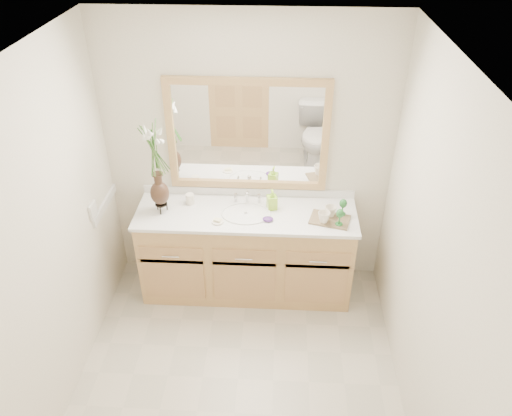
# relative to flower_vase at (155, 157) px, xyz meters

# --- Properties ---
(floor) EXTENTS (2.60, 2.60, 0.00)m
(floor) POSITION_rel_flower_vase_xyz_m (0.70, -1.00, -1.34)
(floor) COLOR #B9B19D
(floor) RESTS_ON ground
(ceiling) EXTENTS (2.40, 2.60, 0.02)m
(ceiling) POSITION_rel_flower_vase_xyz_m (0.70, -1.00, 1.06)
(ceiling) COLOR white
(ceiling) RESTS_ON wall_back
(wall_back) EXTENTS (2.40, 0.02, 2.40)m
(wall_back) POSITION_rel_flower_vase_xyz_m (0.70, 0.30, -0.14)
(wall_back) COLOR beige
(wall_back) RESTS_ON floor
(wall_left) EXTENTS (0.02, 2.60, 2.40)m
(wall_left) POSITION_rel_flower_vase_xyz_m (-0.50, -1.00, -0.14)
(wall_left) COLOR beige
(wall_left) RESTS_ON floor
(wall_right) EXTENTS (0.02, 2.60, 2.40)m
(wall_right) POSITION_rel_flower_vase_xyz_m (1.90, -1.00, -0.14)
(wall_right) COLOR beige
(wall_right) RESTS_ON floor
(vanity) EXTENTS (1.80, 0.55, 0.80)m
(vanity) POSITION_rel_flower_vase_xyz_m (0.70, 0.02, -0.94)
(vanity) COLOR tan
(vanity) RESTS_ON floor
(counter) EXTENTS (1.84, 0.57, 0.03)m
(counter) POSITION_rel_flower_vase_xyz_m (0.70, 0.02, -0.52)
(counter) COLOR white
(counter) RESTS_ON vanity
(sink) EXTENTS (0.38, 0.34, 0.23)m
(sink) POSITION_rel_flower_vase_xyz_m (0.70, -0.00, -0.56)
(sink) COLOR white
(sink) RESTS_ON counter
(mirror) EXTENTS (1.32, 0.04, 0.97)m
(mirror) POSITION_rel_flower_vase_xyz_m (0.70, 0.28, 0.07)
(mirror) COLOR white
(mirror) RESTS_ON wall_back
(switch_plate) EXTENTS (0.02, 0.12, 0.12)m
(switch_plate) POSITION_rel_flower_vase_xyz_m (-0.48, -0.23, -0.36)
(switch_plate) COLOR white
(switch_plate) RESTS_ON wall_left
(flower_vase) EXTENTS (0.18, 0.18, 0.75)m
(flower_vase) POSITION_rel_flower_vase_xyz_m (0.00, 0.00, 0.00)
(flower_vase) COLOR black
(flower_vase) RESTS_ON counter
(tumbler) EXTENTS (0.07, 0.07, 0.09)m
(tumbler) POSITION_rel_flower_vase_xyz_m (0.22, 0.13, -0.46)
(tumbler) COLOR white
(tumbler) RESTS_ON counter
(soap_dish) EXTENTS (0.10, 0.10, 0.03)m
(soap_dish) POSITION_rel_flower_vase_xyz_m (0.48, -0.14, -0.50)
(soap_dish) COLOR white
(soap_dish) RESTS_ON counter
(soap_bottle) EXTENTS (0.09, 0.09, 0.16)m
(soap_bottle) POSITION_rel_flower_vase_xyz_m (0.91, 0.09, -0.43)
(soap_bottle) COLOR #9DDA33
(soap_bottle) RESTS_ON counter
(purple_dish) EXTENTS (0.09, 0.08, 0.03)m
(purple_dish) POSITION_rel_flower_vase_xyz_m (0.89, -0.09, -0.49)
(purple_dish) COLOR #4B2571
(purple_dish) RESTS_ON counter
(tray) EXTENTS (0.36, 0.28, 0.02)m
(tray) POSITION_rel_flower_vase_xyz_m (1.39, -0.06, -0.50)
(tray) COLOR brown
(tray) RESTS_ON counter
(mug_left) EXTENTS (0.10, 0.10, 0.10)m
(mug_left) POSITION_rel_flower_vase_xyz_m (1.34, -0.10, -0.44)
(mug_left) COLOR white
(mug_left) RESTS_ON tray
(mug_right) EXTENTS (0.13, 0.13, 0.10)m
(mug_right) POSITION_rel_flower_vase_xyz_m (1.39, -0.02, -0.44)
(mug_right) COLOR white
(mug_right) RESTS_ON tray
(goblet_front) EXTENTS (0.06, 0.06, 0.14)m
(goblet_front) POSITION_rel_flower_vase_xyz_m (1.46, -0.13, -0.40)
(goblet_front) COLOR #256F2E
(goblet_front) RESTS_ON tray
(goblet_back) EXTENTS (0.06, 0.06, 0.14)m
(goblet_back) POSITION_rel_flower_vase_xyz_m (1.49, 0.02, -0.40)
(goblet_back) COLOR #256F2E
(goblet_back) RESTS_ON tray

